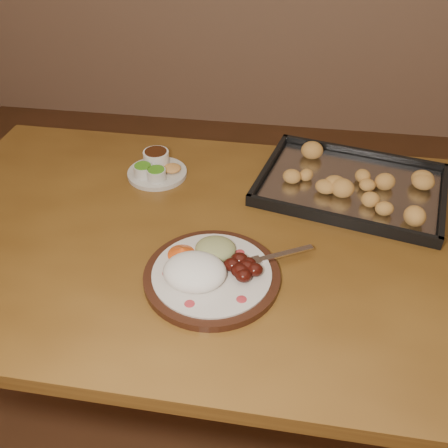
# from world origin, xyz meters

# --- Properties ---
(ground) EXTENTS (4.00, 4.00, 0.00)m
(ground) POSITION_xyz_m (0.00, 0.00, 0.00)
(ground) COLOR brown
(ground) RESTS_ON ground
(dining_table) EXTENTS (1.51, 0.92, 0.75)m
(dining_table) POSITION_xyz_m (-0.13, -0.05, 0.65)
(dining_table) COLOR brown
(dining_table) RESTS_ON ground
(dinner_plate) EXTENTS (0.36, 0.29, 0.07)m
(dinner_plate) POSITION_xyz_m (-0.13, -0.20, 0.77)
(dinner_plate) COLOR #32170E
(dinner_plate) RESTS_ON dining_table
(condiment_saucer) EXTENTS (0.16, 0.16, 0.06)m
(condiment_saucer) POSITION_xyz_m (-0.35, 0.18, 0.77)
(condiment_saucer) COLOR beige
(condiment_saucer) RESTS_ON dining_table
(baking_tray) EXTENTS (0.54, 0.45, 0.05)m
(baking_tray) POSITION_xyz_m (0.19, 0.19, 0.77)
(baking_tray) COLOR black
(baking_tray) RESTS_ON dining_table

